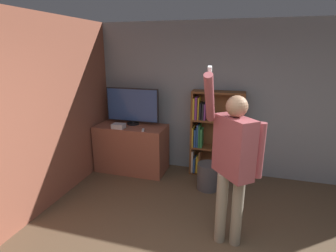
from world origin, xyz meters
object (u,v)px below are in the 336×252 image
at_px(bookshelf, 211,134).
at_px(waste_bin, 208,176).
at_px(game_console, 119,126).
at_px(person, 233,158).
at_px(television, 132,106).

xyz_separation_m(bookshelf, waste_bin, (0.05, -0.56, -0.55)).
bearing_deg(waste_bin, game_console, 176.33).
relative_size(game_console, person, 0.11).
bearing_deg(television, waste_bin, -15.43).
bearing_deg(game_console, waste_bin, -3.67).
relative_size(game_console, waste_bin, 0.50).
xyz_separation_m(person, waste_bin, (-0.40, 1.20, -0.87)).
relative_size(game_console, bookshelf, 0.14).
distance_m(game_console, person, 2.42).
bearing_deg(television, bookshelf, 6.16).
height_order(game_console, person, person).
distance_m(television, waste_bin, 1.84).
relative_size(bookshelf, waste_bin, 3.51).
bearing_deg(bookshelf, person, -75.75).
distance_m(game_console, waste_bin, 1.78).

